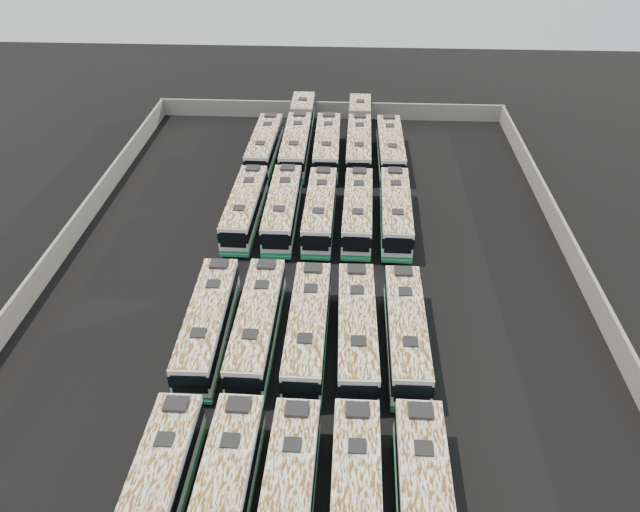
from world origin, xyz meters
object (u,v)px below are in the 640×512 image
Objects in this scene: bus_midback_center at (320,210)px; bus_midback_far_right at (396,212)px; bus_front_left at (222,503)px; bus_midfront_right at (357,331)px; bus_front_right at (356,508)px; bus_back_far_left at (265,146)px; bus_midback_left at (283,208)px; bus_midfront_left at (257,325)px; bus_front_far_left at (154,501)px; bus_midback_far_left at (245,208)px; bus_back_left at (299,134)px; bus_back_far_right at (390,148)px; bus_front_center at (287,506)px; bus_midfront_far_left at (208,324)px; bus_back_center at (327,146)px; bus_midback_right at (358,211)px; bus_back_right at (359,135)px; bus_midfront_far_right at (406,332)px; bus_midfront_center at (308,329)px.

bus_midback_far_right reaches higher than bus_midback_center.
bus_midfront_right is (7.04, 14.16, -0.01)m from bus_front_left.
bus_front_right is 46.84m from bus_back_far_left.
bus_midfront_left is at bearing -90.48° from bus_midback_left.
bus_front_far_left is 0.99× the size of bus_front_left.
bus_midback_far_left is at bearing 120.53° from bus_midfront_right.
bus_back_left reaches higher than bus_back_far_right.
bus_midback_left is (-3.50, 31.40, 0.03)m from bus_front_center.
bus_midfront_far_left is at bearing -96.28° from bus_back_left.
bus_back_center is at bearing 90.90° from bus_front_center.
bus_midback_far_left is at bearing -88.97° from bus_back_far_left.
bus_midback_right is 0.97× the size of bus_back_center.
bus_midback_right is 3.55m from bus_midback_far_right.
bus_midback_far_left is (-10.69, 31.35, -0.03)m from bus_front_right.
bus_midback_left is 19.22m from bus_back_right.
bus_back_right is (7.16, 0.09, -0.05)m from bus_back_left.
bus_back_far_right is at bearing 52.88° from bus_midback_left.
bus_back_center is (-7.00, 31.44, 0.06)m from bus_midfront_far_right.
bus_front_far_left is at bearing -89.14° from bus_midback_far_left.
bus_midfront_center is (7.25, -0.16, -0.00)m from bus_midfront_far_left.
bus_midfront_center is (3.54, 14.24, -0.03)m from bus_front_left.
bus_midfront_center is at bearing 63.97° from bus_front_far_left.
bus_front_far_left is 1.02× the size of bus_midback_far_left.
bus_front_left is 32.11m from bus_midback_right.
bus_front_far_left is 3.64m from bus_front_left.
bus_back_far_right is at bearing 90.69° from bus_midback_far_right.
bus_back_center is (7.18, 45.80, 0.03)m from bus_front_far_left.
bus_midfront_far_left is (-3.70, 14.39, -0.03)m from bus_front_left.
bus_back_left reaches higher than bus_midfront_far_right.
bus_midback_far_right is (14.23, 31.43, 0.01)m from bus_front_far_left.
bus_back_far_right is (7.22, 45.68, 0.02)m from bus_front_center.
bus_back_center is 5.02m from bus_back_right.
bus_midfront_left is at bearing -82.48° from bus_back_far_left.
bus_midback_far_right is (7.05, 17.13, 0.02)m from bus_midfront_center.
bus_front_center is 14.23m from bus_midfront_center.
bus_midback_right is 14.83m from bus_back_center.
bus_midback_far_left is at bearing -120.59° from bus_back_right.
bus_back_left is at bearing 135.71° from bus_back_center.
bus_front_far_left is 33.16m from bus_midback_right.
bus_midfront_far_right is 0.99× the size of bus_back_far_left.
bus_front_center is at bearing -116.48° from bus_midfront_far_right.
bus_front_right is at bearing -75.68° from bus_back_far_left.
bus_midfront_far_right is 20.12m from bus_midback_left.
bus_midfront_far_right is at bearing -64.58° from bus_back_far_left.
bus_front_far_left reaches higher than bus_front_center.
bus_midback_left is at bearing 90.29° from bus_midfront_left.
bus_midfront_far_right is (14.17, 14.36, -0.03)m from bus_front_far_left.
bus_back_far_right reaches higher than bus_front_right.
bus_midfront_left is 1.00× the size of bus_midfront_right.
bus_front_right is at bearing -95.46° from bus_midback_far_right.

